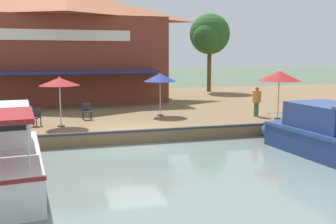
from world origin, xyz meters
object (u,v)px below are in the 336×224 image
Objects in this scene: patio_umbrella_by_entrance at (279,76)px; patio_umbrella_near_quay_edge at (160,78)px; motorboat_nearest_quay at (1,155)px; cafe_chair_facing_river at (87,111)px; cafe_chair_beside_entrance at (26,108)px; patio_umbrella_mid_patio_right at (59,82)px; tree_upstream_bank at (209,35)px; motorboat_mid_row at (335,137)px; person_mid_patio at (257,98)px; cafe_chair_far_corner_seat at (35,116)px; waterfront_restaurant at (67,45)px.

patio_umbrella_by_entrance reaches higher than patio_umbrella_near_quay_edge.
motorboat_nearest_quay is (5.31, -12.88, -1.98)m from patio_umbrella_by_entrance.
motorboat_nearest_quay reaches higher than cafe_chair_facing_river.
cafe_chair_beside_entrance is at bearing -119.74° from cafe_chair_facing_river.
patio_umbrella_mid_patio_right is 20.04m from tree_upstream_bank.
tree_upstream_bank reaches higher than motorboat_nearest_quay.
person_mid_patio is at bearing 178.57° from motorboat_mid_row.
patio_umbrella_by_entrance is at bearing 75.44° from cafe_chair_facing_river.
patio_umbrella_mid_patio_right is 2.79× the size of cafe_chair_far_corner_seat.
patio_umbrella_near_quay_edge is 0.29× the size of motorboat_mid_row.
patio_umbrella_mid_patio_right is at bearing 164.26° from motorboat_nearest_quay.
patio_umbrella_mid_patio_right is (11.09, -0.51, -2.04)m from waterfront_restaurant.
patio_umbrella_near_quay_edge reaches higher than motorboat_mid_row.
patio_umbrella_near_quay_edge reaches higher than cafe_chair_facing_river.
waterfront_restaurant is 2.15× the size of motorboat_nearest_quay.
cafe_chair_far_corner_seat is (-0.49, -1.18, -1.66)m from patio_umbrella_mid_patio_right.
patio_umbrella_by_entrance is 3.06× the size of cafe_chair_beside_entrance.
waterfront_restaurant reaches higher than cafe_chair_facing_river.
waterfront_restaurant reaches higher than cafe_chair_far_corner_seat.
patio_umbrella_by_entrance reaches higher than person_mid_patio.
cafe_chair_facing_river is at bearing 4.85° from waterfront_restaurant.
person_mid_patio is (-0.31, 10.47, -1.10)m from patio_umbrella_mid_patio_right.
cafe_chair_beside_entrance and cafe_chair_far_corner_seat have the same top height.
patio_umbrella_near_quay_edge is 7.64m from cafe_chair_beside_entrance.
waterfront_restaurant is 10.06m from cafe_chair_facing_river.
patio_umbrella_by_entrance is at bearing 112.43° from motorboat_nearest_quay.
motorboat_nearest_quay is 0.93× the size of tree_upstream_bank.
patio_umbrella_near_quay_edge is 6.94m from cafe_chair_far_corner_seat.
waterfront_restaurant is 5.56× the size of patio_umbrella_by_entrance.
patio_umbrella_by_entrance is 13.90m from cafe_chair_beside_entrance.
cafe_chair_beside_entrance is (-4.39, -13.06, -1.82)m from patio_umbrella_by_entrance.
patio_umbrella_mid_patio_right is 2.75m from cafe_chair_facing_river.
patio_umbrella_near_quay_edge reaches higher than patio_umbrella_mid_patio_right.
motorboat_nearest_quay is (6.59, -0.54, -0.17)m from cafe_chair_far_corner_seat.
motorboat_nearest_quay is (-0.16, -12.03, 0.08)m from motorboat_mid_row.
waterfront_restaurant is at bearing -150.55° from motorboat_mid_row.
motorboat_nearest_quay is at bearing -67.57° from patio_umbrella_by_entrance.
person_mid_patio is (-1.10, -0.68, -1.26)m from patio_umbrella_by_entrance.
cafe_chair_beside_entrance is at bearing -108.58° from patio_umbrella_by_entrance.
cafe_chair_far_corner_seat is 0.51× the size of person_mid_patio.
patio_umbrella_mid_patio_right reaches higher than cafe_chair_far_corner_seat.
cafe_chair_far_corner_seat is 0.13× the size of motorboat_nearest_quay.
motorboat_nearest_quay reaches higher than cafe_chair_beside_entrance.
tree_upstream_bank reaches higher than patio_umbrella_near_quay_edge.
patio_umbrella_near_quay_edge is at bearing -115.80° from patio_umbrella_by_entrance.
cafe_chair_beside_entrance is (-1.60, -7.28, -1.67)m from patio_umbrella_near_quay_edge.
waterfront_restaurant reaches higher than motorboat_mid_row.
patio_umbrella_mid_patio_right is 0.33× the size of tree_upstream_bank.
patio_umbrella_near_quay_edge is at bearing -149.19° from motorboat_mid_row.
cafe_chair_beside_entrance is at bearing -102.37° from patio_umbrella_near_quay_edge.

